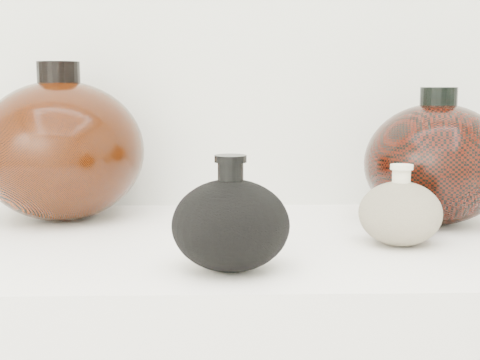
{
  "coord_description": "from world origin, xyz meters",
  "views": [
    {
      "loc": [
        -0.02,
        0.05,
        1.11
      ],
      "look_at": [
        0.01,
        0.92,
        0.98
      ],
      "focal_mm": 50.0,
      "sensor_mm": 36.0,
      "label": 1
    }
  ],
  "objects_px": {
    "left_round_pot": "(61,150)",
    "black_gourd_vase": "(231,224)",
    "cream_gourd_vase": "(400,213)",
    "right_round_pot": "(436,163)"
  },
  "relations": [
    {
      "from": "left_round_pot",
      "to": "black_gourd_vase",
      "type": "bearing_deg",
      "value": -48.74
    },
    {
      "from": "cream_gourd_vase",
      "to": "left_round_pot",
      "type": "distance_m",
      "value": 0.52
    },
    {
      "from": "black_gourd_vase",
      "to": "right_round_pot",
      "type": "xyz_separation_m",
      "value": [
        0.31,
        0.25,
        0.04
      ]
    },
    {
      "from": "black_gourd_vase",
      "to": "right_round_pot",
      "type": "relative_size",
      "value": 0.59
    },
    {
      "from": "right_round_pot",
      "to": "left_round_pot",
      "type": "bearing_deg",
      "value": 175.68
    },
    {
      "from": "black_gourd_vase",
      "to": "left_round_pot",
      "type": "distance_m",
      "value": 0.39
    },
    {
      "from": "cream_gourd_vase",
      "to": "right_round_pot",
      "type": "relative_size",
      "value": 0.45
    },
    {
      "from": "cream_gourd_vase",
      "to": "right_round_pot",
      "type": "distance_m",
      "value": 0.17
    },
    {
      "from": "black_gourd_vase",
      "to": "left_round_pot",
      "type": "height_order",
      "value": "left_round_pot"
    },
    {
      "from": "cream_gourd_vase",
      "to": "left_round_pot",
      "type": "xyz_separation_m",
      "value": [
        -0.48,
        0.18,
        0.07
      ]
    }
  ]
}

